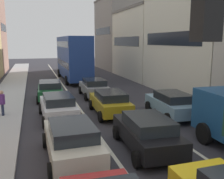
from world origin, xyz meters
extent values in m
cube|color=#B3B3B3|center=(-6.70, 20.00, 0.07)|extent=(2.60, 64.00, 0.14)
cube|color=silver|center=(-1.70, 20.00, 0.01)|extent=(0.16, 60.00, 0.01)
cube|color=silver|center=(1.70, 20.00, 0.01)|extent=(0.16, 60.00, 0.01)
cube|color=black|center=(-8.48, 39.60, 6.52)|extent=(0.02, 7.04, 1.10)
cube|color=gray|center=(9.90, 38.50, 5.58)|extent=(7.00, 10.90, 11.16)
cube|color=black|center=(6.38, 38.50, 6.14)|extent=(0.02, 8.80, 1.10)
cube|color=beige|center=(9.90, 27.50, 4.12)|extent=(7.00, 10.90, 8.24)
cube|color=black|center=(6.38, 27.50, 4.53)|extent=(0.02, 8.80, 1.10)
cube|color=#66605B|center=(9.90, 27.50, 8.39)|extent=(7.20, 10.90, 0.30)
cube|color=beige|center=(9.90, 16.50, 4.31)|extent=(7.00, 10.90, 8.63)
cube|color=black|center=(6.39, 16.50, 4.74)|extent=(0.02, 8.80, 1.10)
cube|color=black|center=(-2.55, -0.36, 4.95)|extent=(0.28, 0.28, 0.84)
sphere|color=#F2A519|center=(-2.55, -0.21, 4.95)|extent=(0.18, 0.18, 0.18)
sphere|color=green|center=(-2.55, -0.21, 4.69)|extent=(0.18, 0.18, 0.18)
cube|color=black|center=(3.82, 7.35, 1.81)|extent=(2.02, 0.09, 0.70)
cylinder|color=black|center=(2.59, 6.26, 0.48)|extent=(0.33, 0.97, 0.96)
cube|color=black|center=(-0.18, 6.43, 0.67)|extent=(2.02, 4.39, 0.70)
cube|color=#1E2328|center=(-0.19, 6.23, 1.23)|extent=(1.71, 2.49, 0.52)
cylinder|color=black|center=(-1.02, 7.93, 0.32)|extent=(0.25, 0.65, 0.64)
cylinder|color=black|center=(0.82, 7.84, 0.32)|extent=(0.25, 0.65, 0.64)
cylinder|color=black|center=(-1.18, 5.02, 0.32)|extent=(0.25, 0.65, 0.64)
cylinder|color=black|center=(0.66, 4.92, 0.32)|extent=(0.25, 0.65, 0.64)
cube|color=beige|center=(-3.33, 6.44, 0.67)|extent=(1.87, 4.33, 0.70)
cube|color=#1E2328|center=(-3.32, 6.24, 1.23)|extent=(1.62, 2.43, 0.52)
cylinder|color=black|center=(-4.27, 7.89, 0.32)|extent=(0.23, 0.64, 0.64)
cylinder|color=black|center=(-2.43, 7.92, 0.32)|extent=(0.23, 0.64, 0.64)
cylinder|color=black|center=(-4.22, 4.96, 0.32)|extent=(0.23, 0.64, 0.64)
cylinder|color=black|center=(-2.38, 5.00, 0.32)|extent=(0.23, 0.64, 0.64)
cube|color=#B29319|center=(-0.11, 12.11, 0.67)|extent=(1.92, 4.35, 0.70)
cube|color=#1E2328|center=(-0.12, 11.91, 1.23)|extent=(1.65, 2.45, 0.52)
cylinder|color=black|center=(-0.99, 13.60, 0.32)|extent=(0.24, 0.65, 0.64)
cylinder|color=black|center=(0.85, 13.55, 0.32)|extent=(0.24, 0.65, 0.64)
cylinder|color=black|center=(-1.07, 10.68, 0.32)|extent=(0.24, 0.65, 0.64)
cylinder|color=black|center=(0.77, 10.62, 0.32)|extent=(0.24, 0.65, 0.64)
cube|color=silver|center=(-3.32, 12.02, 0.67)|extent=(1.93, 4.35, 0.70)
cube|color=#1E2328|center=(-3.32, 11.82, 1.23)|extent=(1.66, 2.46, 0.52)
cylinder|color=black|center=(-4.29, 13.46, 0.32)|extent=(0.24, 0.65, 0.64)
cylinder|color=black|center=(-2.45, 13.51, 0.32)|extent=(0.24, 0.65, 0.64)
cylinder|color=black|center=(-4.20, 10.53, 0.32)|extent=(0.24, 0.65, 0.64)
cylinder|color=black|center=(-2.36, 10.59, 0.32)|extent=(0.24, 0.65, 0.64)
cube|color=gray|center=(0.14, 17.69, 0.67)|extent=(1.88, 4.33, 0.70)
cube|color=#1E2328|center=(0.14, 17.49, 1.23)|extent=(1.63, 2.44, 0.52)
cylinder|color=black|center=(-0.75, 19.17, 0.32)|extent=(0.23, 0.64, 0.64)
cylinder|color=black|center=(1.09, 19.13, 0.32)|extent=(0.23, 0.64, 0.64)
cylinder|color=black|center=(-0.80, 16.24, 0.32)|extent=(0.23, 0.64, 0.64)
cylinder|color=black|center=(1.04, 16.21, 0.32)|extent=(0.23, 0.64, 0.64)
cube|color=#19592D|center=(-3.41, 17.56, 0.67)|extent=(1.98, 4.37, 0.70)
cube|color=#1E2328|center=(-3.42, 17.36, 1.23)|extent=(1.69, 2.47, 0.52)
cylinder|color=black|center=(-4.27, 19.06, 0.32)|extent=(0.25, 0.65, 0.64)
cylinder|color=black|center=(-2.43, 18.98, 0.32)|extent=(0.25, 0.65, 0.64)
cylinder|color=black|center=(-4.39, 16.13, 0.32)|extent=(0.25, 0.65, 0.64)
cylinder|color=black|center=(-2.56, 16.06, 0.32)|extent=(0.25, 0.65, 0.64)
cube|color=#759EB7|center=(3.40, 10.64, 0.67)|extent=(2.03, 4.39, 0.70)
cube|color=#1E2328|center=(3.39, 10.44, 1.23)|extent=(1.71, 2.49, 0.52)
cylinder|color=black|center=(2.56, 12.15, 0.32)|extent=(0.25, 0.65, 0.64)
cylinder|color=black|center=(4.40, 12.05, 0.32)|extent=(0.25, 0.65, 0.64)
cylinder|color=black|center=(2.40, 9.23, 0.32)|extent=(0.25, 0.65, 0.64)
cylinder|color=black|center=(4.24, 9.13, 0.32)|extent=(0.25, 0.65, 0.64)
cube|color=navy|center=(-0.11, 27.18, 1.70)|extent=(2.65, 10.53, 2.40)
cube|color=black|center=(-0.11, 27.18, 2.06)|extent=(2.67, 9.90, 0.70)
cube|color=navy|center=(-0.11, 27.18, 3.98)|extent=(2.65, 10.53, 2.16)
cube|color=black|center=(-0.11, 27.18, 4.22)|extent=(2.67, 9.90, 0.64)
cylinder|color=black|center=(-1.41, 30.94, 0.50)|extent=(0.31, 1.00, 1.00)
cylinder|color=black|center=(1.09, 30.98, 0.50)|extent=(0.31, 1.00, 1.00)
cylinder|color=black|center=(-1.32, 24.01, 0.50)|extent=(0.31, 1.00, 1.00)
cylinder|color=black|center=(1.18, 24.05, 0.50)|extent=(0.31, 1.00, 1.00)
cylinder|color=#262D47|center=(-6.49, 13.23, 0.41)|extent=(0.16, 0.16, 0.82)
cylinder|color=#262D47|center=(-6.51, 13.41, 0.41)|extent=(0.16, 0.16, 0.82)
cylinder|color=#66337F|center=(-6.50, 13.32, 1.12)|extent=(0.34, 0.34, 0.60)
sphere|color=tan|center=(-6.50, 13.32, 1.54)|extent=(0.24, 0.24, 0.24)
cylinder|color=#66337F|center=(-6.47, 13.10, 1.15)|extent=(0.10, 0.10, 0.55)
cylinder|color=#66337F|center=(-6.52, 13.54, 1.15)|extent=(0.10, 0.10, 0.55)
camera|label=1|loc=(-4.60, -3.16, 4.54)|focal=41.75mm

